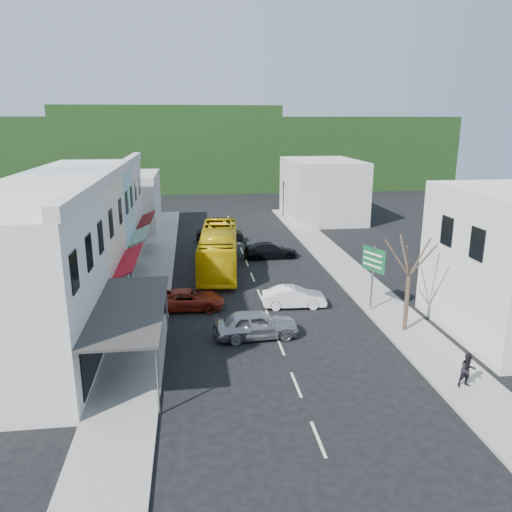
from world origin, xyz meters
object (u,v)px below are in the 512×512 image
Objects in this scene: car_silver at (256,326)px; car_red at (188,298)px; pedestrian_right at (468,369)px; street_tree at (409,276)px; pedestrian_left at (125,302)px; car_white at (294,296)px; bus at (219,250)px; traffic_signal at (283,199)px; direction_sign at (372,279)px.

car_silver is 0.96× the size of car_red.
pedestrian_right is 0.26× the size of street_tree.
pedestrian_left is (-7.36, 3.83, 0.30)m from car_silver.
street_tree reaches higher than car_silver.
car_white is 7.53m from street_tree.
bus reaches higher than pedestrian_right.
car_white is 2.59× the size of pedestrian_left.
traffic_signal is at bearing -16.45° from car_silver.
bus is at bearing 107.18° from direction_sign.
pedestrian_right is (8.46, -6.59, 0.30)m from car_silver.
direction_sign reaches higher than bus.
direction_sign is at bearing -72.52° from car_silver.
pedestrian_left is 0.26× the size of street_tree.
car_white is 0.67× the size of street_tree.
car_silver is (1.25, -13.20, -0.85)m from bus.
street_tree reaches higher than car_white.
pedestrian_left is at bearing 165.09° from street_tree.
street_tree is (0.79, -3.25, 1.20)m from direction_sign.
pedestrian_left is 0.41× the size of direction_sign.
traffic_signal is (15.10, 30.17, 1.23)m from pedestrian_left.
street_tree is (-0.13, 6.24, 2.28)m from pedestrian_right.
car_red is at bearing 78.00° from traffic_signal.
street_tree reaches higher than traffic_signal.
street_tree is at bearing 100.31° from traffic_signal.
pedestrian_right reaches higher than car_silver.
car_silver is at bearing 177.80° from direction_sign.
car_white is at bearing 114.09° from pedestrian_right.
traffic_signal is at bearing 88.32° from pedestrian_right.
car_white is 10.35m from pedestrian_left.
traffic_signal is (8.99, 20.80, 0.68)m from bus.
direction_sign is (8.79, -10.29, 0.53)m from bus.
pedestrian_left is at bearing 58.88° from car_silver.
pedestrian_right is at bearing 100.35° from traffic_signal.
traffic_signal reaches higher than bus.
direction_sign is 3.56m from street_tree.
street_tree reaches higher than bus.
street_tree is at bearing -111.11° from car_red.
traffic_signal reaches higher than direction_sign.
direction_sign is at bearing -103.29° from car_white.
car_silver is 10.73m from pedestrian_right.
car_silver is 8.72m from street_tree.
street_tree is at bearing -99.63° from direction_sign.
pedestrian_right is at bearing -149.77° from car_white.
car_white is at bearing -68.73° from pedestrian_left.
car_silver is 2.59× the size of pedestrian_left.
bus is 1.77× the size of street_tree.
car_silver is 1.06× the size of direction_sign.
direction_sign reaches higher than car_red.
pedestrian_left is 14.97m from direction_sign.
traffic_signal is at bearing -7.80° from pedestrian_left.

